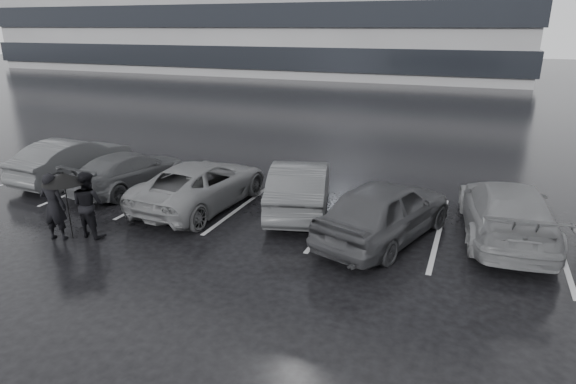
% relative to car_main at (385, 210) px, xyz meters
% --- Properties ---
extents(ground, '(160.00, 160.00, 0.00)m').
position_rel_car_main_xyz_m(ground, '(-2.13, -1.52, -0.77)').
color(ground, black).
rests_on(ground, ground).
extents(car_main, '(3.11, 4.84, 1.53)m').
position_rel_car_main_xyz_m(car_main, '(0.00, 0.00, 0.00)').
color(car_main, black).
rests_on(car_main, ground).
extents(car_west_a, '(2.63, 4.66, 1.45)m').
position_rel_car_main_xyz_m(car_west_a, '(-2.64, 1.12, -0.04)').
color(car_west_a, '#28282A').
rests_on(car_west_a, ground).
extents(car_west_b, '(2.51, 4.92, 1.33)m').
position_rel_car_main_xyz_m(car_west_b, '(-5.46, 0.39, -0.10)').
color(car_west_b, '#4B4B4D').
rests_on(car_west_b, ground).
extents(car_west_c, '(2.32, 4.43, 1.22)m').
position_rel_car_main_xyz_m(car_west_c, '(-8.41, 0.85, -0.15)').
color(car_west_c, black).
rests_on(car_west_c, ground).
extents(car_west_d, '(1.75, 4.39, 1.42)m').
position_rel_car_main_xyz_m(car_west_d, '(-10.90, 0.97, -0.05)').
color(car_west_d, '#28282A').
rests_on(car_west_d, ground).
extents(car_east, '(2.52, 5.10, 1.42)m').
position_rel_car_main_xyz_m(car_east, '(2.79, 1.24, -0.05)').
color(car_east, '#4B4B4D').
rests_on(car_east, ground).
extents(pedestrian_left, '(0.71, 0.56, 1.72)m').
position_rel_car_main_xyz_m(pedestrian_left, '(-7.57, -3.02, 0.09)').
color(pedestrian_left, black).
rests_on(pedestrian_left, ground).
extents(pedestrian_right, '(0.87, 0.70, 1.69)m').
position_rel_car_main_xyz_m(pedestrian_right, '(-6.92, -2.55, 0.08)').
color(pedestrian_right, black).
rests_on(pedestrian_right, ground).
extents(umbrella, '(1.02, 1.02, 1.73)m').
position_rel_car_main_xyz_m(umbrella, '(-7.30, -2.83, 0.81)').
color(umbrella, black).
rests_on(umbrella, ground).
extents(stall_stripes, '(19.72, 5.00, 0.00)m').
position_rel_car_main_xyz_m(stall_stripes, '(-2.93, 0.98, -0.76)').
color(stall_stripes, '#B1B1B4').
rests_on(stall_stripes, ground).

